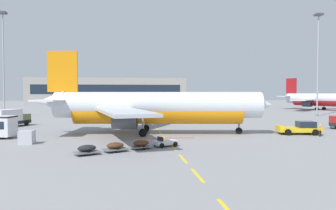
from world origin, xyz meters
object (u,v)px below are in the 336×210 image
(pushback_tug, at_px, (300,128))
(baggage_train, at_px, (129,145))
(apron_light_mast_near, at_px, (3,52))
(uld_cargo_container, at_px, (27,137))
(airliner_foreground, at_px, (154,107))
(airliner_mid_left, at_px, (324,100))
(ground_crew_worker, at_px, (320,130))
(apron_light_mast_far, at_px, (318,53))
(catering_truck, at_px, (11,118))

(pushback_tug, distance_m, baggage_train, 27.05)
(pushback_tug, distance_m, apron_light_mast_near, 72.27)
(pushback_tug, relative_size, baggage_train, 0.58)
(uld_cargo_container, bearing_deg, airliner_foreground, 24.69)
(uld_cargo_container, bearing_deg, baggage_train, -26.28)
(pushback_tug, bearing_deg, uld_cargo_container, -173.37)
(uld_cargo_container, bearing_deg, pushback_tug, 6.63)
(airliner_mid_left, xyz_separation_m, ground_crew_worker, (-42.05, -62.96, -2.80))
(baggage_train, height_order, ground_crew_worker, ground_crew_worker)
(airliner_foreground, xyz_separation_m, apron_light_mast_far, (45.17, 30.65, 12.36))
(catering_truck, xyz_separation_m, uld_cargo_container, (8.78, -20.88, -0.85))
(airliner_mid_left, height_order, apron_light_mast_near, apron_light_mast_near)
(airliner_mid_left, xyz_separation_m, baggage_train, (-68.55, -70.39, -3.23))
(airliner_foreground, xyz_separation_m, baggage_train, (-3.84, -13.14, -3.42))
(uld_cargo_container, bearing_deg, apron_light_mast_far, 31.88)
(airliner_foreground, height_order, ground_crew_worker, airliner_foreground)
(apron_light_mast_near, bearing_deg, baggage_train, -59.68)
(pushback_tug, xyz_separation_m, baggage_train, (-25.06, -10.19, -0.37))
(airliner_mid_left, relative_size, ground_crew_worker, 18.42)
(baggage_train, height_order, uld_cargo_container, uld_cargo_container)
(pushback_tug, distance_m, airliner_mid_left, 74.33)
(pushback_tug, bearing_deg, ground_crew_worker, -62.36)
(airliner_foreground, height_order, apron_light_mast_near, apron_light_mast_near)
(ground_crew_worker, height_order, apron_light_mast_far, apron_light_mast_far)
(apron_light_mast_far, bearing_deg, baggage_train, -138.22)
(apron_light_mast_far, bearing_deg, pushback_tug, -125.49)
(catering_truck, bearing_deg, apron_light_mast_near, 111.44)
(uld_cargo_container, xyz_separation_m, apron_light_mast_near, (-19.10, 47.16, 15.61))
(airliner_foreground, bearing_deg, apron_light_mast_far, 34.16)
(pushback_tug, distance_m, apron_light_mast_far, 44.04)
(catering_truck, distance_m, apron_light_mast_far, 73.24)
(pushback_tug, distance_m, ground_crew_worker, 3.11)
(catering_truck, relative_size, baggage_train, 0.66)
(apron_light_mast_near, bearing_deg, airliner_foreground, -48.86)
(pushback_tug, relative_size, catering_truck, 0.87)
(baggage_train, distance_m, uld_cargo_container, 13.30)
(catering_truck, distance_m, ground_crew_worker, 51.01)
(baggage_train, distance_m, ground_crew_worker, 27.52)
(pushback_tug, bearing_deg, baggage_train, -157.87)
(apron_light_mast_far, bearing_deg, ground_crew_worker, -121.77)
(airliner_foreground, distance_m, baggage_train, 14.10)
(airliner_foreground, bearing_deg, ground_crew_worker, -14.13)
(baggage_train, xyz_separation_m, apron_light_mast_far, (49.01, 43.78, 15.78))
(airliner_foreground, height_order, uld_cargo_container, airliner_foreground)
(pushback_tug, bearing_deg, airliner_foreground, 172.09)
(apron_light_mast_far, bearing_deg, catering_truck, -166.28)
(ground_crew_worker, bearing_deg, airliner_foreground, 165.87)
(airliner_mid_left, height_order, apron_light_mast_far, apron_light_mast_far)
(apron_light_mast_near, height_order, apron_light_mast_far, apron_light_mast_near)
(airliner_mid_left, xyz_separation_m, uld_cargo_container, (-80.47, -64.50, -2.96))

